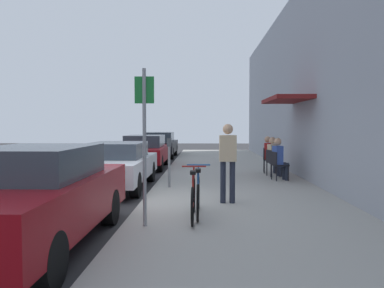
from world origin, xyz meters
name	(u,v)px	position (x,y,z in m)	size (l,w,h in m)	color
ground_plane	(141,207)	(0.00, 0.00, 0.00)	(60.00, 60.00, 0.00)	#2D2D30
sidewalk_slab	(236,189)	(2.25, 2.00, 0.06)	(4.50, 32.00, 0.12)	#9E9B93
building_facade	(327,73)	(4.65, 2.01, 3.18)	(1.40, 32.00, 6.38)	#999EA8
parked_car_0	(33,196)	(-1.10, -2.87, 0.76)	(1.80, 4.40, 1.48)	maroon
parked_car_1	(116,164)	(-1.10, 2.44, 0.69)	(1.80, 4.40, 1.30)	silver
parked_car_2	(145,151)	(-1.10, 7.79, 0.71)	(1.80, 4.40, 1.37)	maroon
parked_car_3	(159,144)	(-1.10, 13.16, 0.73)	(1.80, 4.40, 1.41)	black
parking_meter	(169,159)	(0.45, 1.98, 0.89)	(0.12, 0.10, 1.32)	slate
street_sign	(144,134)	(0.40, -2.03, 1.64)	(0.32, 0.06, 2.60)	gray
bicycle_0	(198,196)	(1.28, -1.25, 0.48)	(0.46, 1.71, 0.90)	black
bicycle_1	(193,199)	(1.19, -1.54, 0.48)	(0.46, 1.71, 0.90)	black
cafe_chair_0	(278,164)	(3.63, 3.36, 0.62)	(0.52, 0.52, 0.87)	black
seated_patron_0	(279,157)	(3.69, 3.37, 0.82)	(0.49, 0.43, 1.29)	#232838
cafe_chair_1	(272,161)	(3.63, 4.25, 0.62)	(0.51, 0.51, 0.87)	black
seated_patron_1	(274,155)	(3.69, 4.26, 0.82)	(0.48, 0.42, 1.29)	#232838
cafe_chair_2	(267,159)	(3.63, 5.21, 0.62)	(0.49, 0.49, 0.87)	black
seated_patron_2	(269,153)	(3.69, 5.20, 0.82)	(0.46, 0.40, 1.29)	#232838
pedestrian_standing	(228,157)	(1.90, -0.12, 1.12)	(0.36, 0.22, 1.70)	#232838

